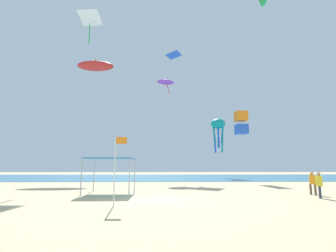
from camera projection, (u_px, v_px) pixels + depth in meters
name	position (u px, v px, depth m)	size (l,w,h in m)	color
ground	(159.00, 201.00, 14.32)	(110.00, 110.00, 0.10)	#D1BA8C
ocean_strip	(162.00, 177.00, 40.65)	(110.00, 22.50, 0.03)	teal
canopy_tent	(111.00, 160.00, 18.17)	(3.23, 3.12, 2.50)	#B2B2B7
person_near_tent	(319.00, 183.00, 15.34)	(0.38, 0.38, 1.58)	#33384C
person_leftmost	(312.00, 181.00, 17.02)	(0.37, 0.37, 1.57)	brown
banner_flag	(116.00, 164.00, 12.60)	(0.61, 0.06, 3.42)	silver
kite_diamond_white	(90.00, 19.00, 35.70)	(3.12, 3.05, 4.37)	white
kite_octopus_teal	(218.00, 126.00, 41.63)	(3.02, 3.02, 5.65)	teal
kite_delta_purple	(166.00, 81.00, 37.28)	(3.22, 3.21, 2.08)	purple
kite_box_orange	(241.00, 123.00, 30.67)	(1.42, 1.42, 2.80)	orange
kite_inflatable_red	(96.00, 66.00, 40.47)	(5.90, 2.35, 2.29)	red
kite_diamond_blue	(174.00, 56.00, 44.21)	(3.06, 3.07, 3.35)	blue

